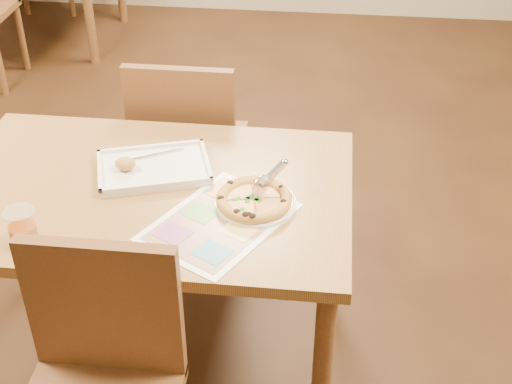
# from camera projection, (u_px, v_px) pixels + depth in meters

# --- Properties ---
(dining_table) EXTENTS (1.30, 0.85, 0.72)m
(dining_table) POSITION_uv_depth(u_px,v_px,m) (150.00, 209.00, 2.33)
(dining_table) COLOR #9D703E
(dining_table) RESTS_ON ground
(chair_near) EXTENTS (0.42, 0.42, 0.47)m
(chair_near) POSITION_uv_depth(u_px,v_px,m) (99.00, 364.00, 1.88)
(chair_near) COLOR brown
(chair_near) RESTS_ON ground
(chair_far) EXTENTS (0.42, 0.42, 0.47)m
(chair_far) POSITION_uv_depth(u_px,v_px,m) (187.00, 135.00, 2.86)
(chair_far) COLOR brown
(chair_far) RESTS_ON ground
(plate) EXTENTS (0.26, 0.26, 0.01)m
(plate) POSITION_uv_depth(u_px,v_px,m) (256.00, 203.00, 2.20)
(plate) COLOR white
(plate) RESTS_ON dining_table
(pizza) EXTENTS (0.23, 0.23, 0.04)m
(pizza) POSITION_uv_depth(u_px,v_px,m) (254.00, 200.00, 2.18)
(pizza) COLOR gold
(pizza) RESTS_ON plate
(pizza_cutter) EXTENTS (0.10, 0.12, 0.08)m
(pizza_cutter) POSITION_uv_depth(u_px,v_px,m) (269.00, 178.00, 2.19)
(pizza_cutter) COLOR silver
(pizza_cutter) RESTS_ON pizza
(appetizer_tray) EXTENTS (0.42, 0.35, 0.06)m
(appetizer_tray) POSITION_uv_depth(u_px,v_px,m) (152.00, 169.00, 2.35)
(appetizer_tray) COLOR white
(appetizer_tray) RESTS_ON dining_table
(glass_tumbler) EXTENTS (0.09, 0.09, 0.11)m
(glass_tumbler) POSITION_uv_depth(u_px,v_px,m) (23.00, 229.00, 2.02)
(glass_tumbler) COLOR #813609
(glass_tumbler) RESTS_ON dining_table
(menu) EXTENTS (0.49, 0.54, 0.00)m
(menu) POSITION_uv_depth(u_px,v_px,m) (220.00, 222.00, 2.13)
(menu) COLOR white
(menu) RESTS_ON dining_table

